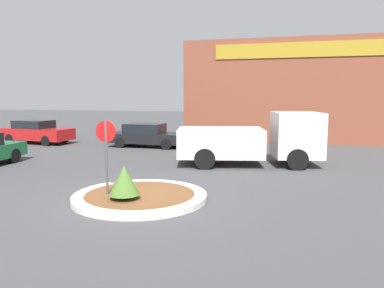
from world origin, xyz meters
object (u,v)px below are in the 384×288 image
object	(u,v)px
utility_truck	(254,139)
parked_sedan_red	(36,132)
parked_sedan_black	(147,135)
stop_sign	(106,146)

from	to	relation	value
utility_truck	parked_sedan_red	xyz separation A→B (m)	(-13.90, 3.88, -0.38)
parked_sedan_black	parked_sedan_red	bearing A→B (deg)	-177.36
parked_sedan_black	utility_truck	bearing A→B (deg)	-32.50
parked_sedan_red	parked_sedan_black	xyz separation A→B (m)	(7.31, 0.33, -0.05)
stop_sign	parked_sedan_red	distance (m)	14.86
parked_sedan_red	parked_sedan_black	bearing A→B (deg)	7.83
stop_sign	parked_sedan_red	world-z (taller)	stop_sign
stop_sign	parked_sedan_black	distance (m)	11.31
parked_sedan_red	stop_sign	bearing A→B (deg)	-39.76
utility_truck	parked_sedan_red	world-z (taller)	utility_truck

